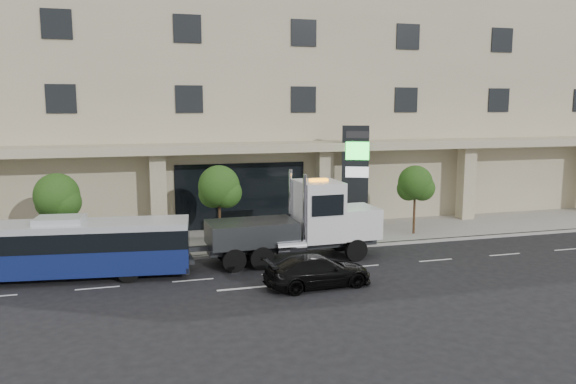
% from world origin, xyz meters
% --- Properties ---
extents(ground, '(120.00, 120.00, 0.00)m').
position_xyz_m(ground, '(0.00, 0.00, 0.00)').
color(ground, black).
rests_on(ground, ground).
extents(sidewalk, '(120.00, 6.00, 0.15)m').
position_xyz_m(sidewalk, '(0.00, 5.00, 0.07)').
color(sidewalk, gray).
rests_on(sidewalk, ground).
extents(curb, '(120.00, 0.30, 0.15)m').
position_xyz_m(curb, '(0.00, 2.00, 0.07)').
color(curb, gray).
rests_on(curb, ground).
extents(convention_center, '(60.00, 17.60, 20.00)m').
position_xyz_m(convention_center, '(-0.00, 15.42, 9.97)').
color(convention_center, tan).
rests_on(convention_center, ground).
extents(tree_left, '(2.27, 2.20, 4.22)m').
position_xyz_m(tree_left, '(-9.97, 3.59, 3.11)').
color(tree_left, '#422B19').
rests_on(tree_left, sidewalk).
extents(tree_mid, '(2.28, 2.20, 4.38)m').
position_xyz_m(tree_mid, '(-1.97, 3.59, 3.26)').
color(tree_mid, '#422B19').
rests_on(tree_mid, sidewalk).
extents(tree_right, '(2.10, 2.00, 4.04)m').
position_xyz_m(tree_right, '(9.53, 3.59, 3.04)').
color(tree_right, '#422B19').
rests_on(tree_right, sidewalk).
extents(city_bus, '(11.30, 3.66, 2.81)m').
position_xyz_m(city_bus, '(-9.53, 0.26, 1.43)').
color(city_bus, black).
rests_on(city_bus, ground).
extents(tow_truck, '(9.75, 2.69, 4.44)m').
position_xyz_m(tow_truck, '(1.62, 0.44, 1.82)').
color(tow_truck, '#2D3033').
rests_on(tow_truck, ground).
extents(black_sedan, '(4.77, 2.24, 1.35)m').
position_xyz_m(black_sedan, '(1.03, -3.78, 0.67)').
color(black_sedan, black).
rests_on(black_sedan, ground).
extents(signage_pylon, '(1.66, 1.14, 6.32)m').
position_xyz_m(signage_pylon, '(6.46, 5.40, 3.36)').
color(signage_pylon, black).
rests_on(signage_pylon, sidewalk).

